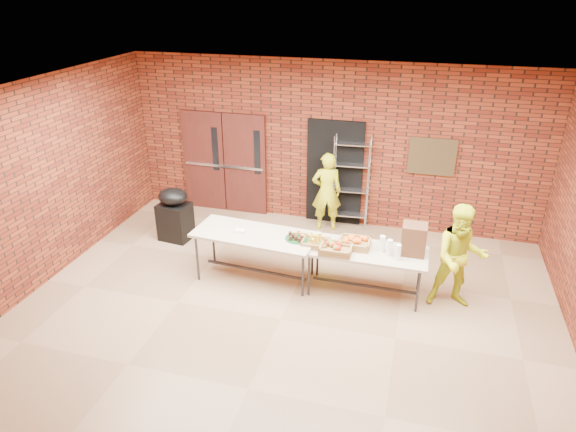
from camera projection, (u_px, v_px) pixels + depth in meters
The scene contains 19 objects.
room at pixel (280, 221), 6.82m from camera, with size 8.08×7.08×3.28m.
double_doors at pixel (225, 163), 10.58m from camera, with size 1.78×0.12×2.10m.
dark_doorway at pixel (334, 173), 10.05m from camera, with size 1.10×0.06×2.10m, color black.
bronze_plaque at pixel (432, 157), 9.40m from camera, with size 0.85×0.04×0.70m, color #41321A.
wire_rack at pixel (351, 183), 9.90m from camera, with size 0.68×0.23×1.86m, color #AEADB4, non-canonical shape.
table_left at pixel (255, 237), 8.24m from camera, with size 2.05×0.99×0.82m.
table_right at pixel (366, 254), 7.86m from camera, with size 1.86×0.79×0.76m.
basket_bananas at pixel (315, 243), 7.92m from camera, with size 0.41×0.32×0.13m.
basket_oranges at pixel (354, 243), 7.91m from camera, with size 0.48×0.37×0.15m.
basket_apples at pixel (336, 249), 7.74m from camera, with size 0.48×0.37×0.15m.
muffin_tray at pixel (298, 236), 8.03m from camera, with size 0.40×0.40×0.10m.
napkin_box at pixel (240, 231), 8.22m from camera, with size 0.16×0.11×0.05m, color white.
coffee_dispenser at pixel (414, 239), 7.65m from camera, with size 0.36×0.32×0.47m, color #54301D.
cup_stack_front at pixel (389, 248), 7.64m from camera, with size 0.09×0.09×0.26m, color white.
cup_stack_mid at pixel (398, 252), 7.52m from camera, with size 0.08×0.08×0.25m, color white.
cup_stack_back at pixel (382, 244), 7.74m from camera, with size 0.09×0.09×0.26m, color white.
covered_grill at pixel (175, 214), 9.60m from camera, with size 0.61×0.53×1.02m.
volunteer_woman at pixel (327, 192), 9.87m from camera, with size 0.57×0.38×1.57m, color #CDD818.
volunteer_man at pixel (460, 257), 7.51m from camera, with size 0.80×0.62×1.64m, color #CDD818.
Camera 1 is at (1.73, -5.90, 4.58)m, focal length 32.00 mm.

